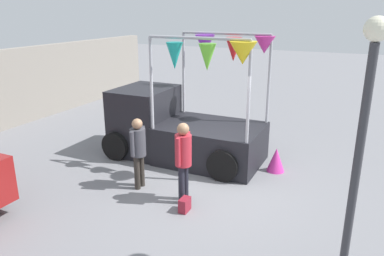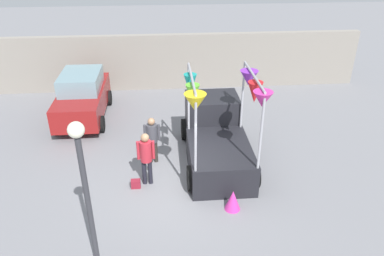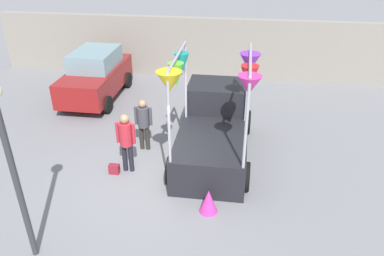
% 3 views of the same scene
% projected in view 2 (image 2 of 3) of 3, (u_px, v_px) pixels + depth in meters
% --- Properties ---
extents(ground_plane, '(60.00, 60.00, 0.00)m').
position_uv_depth(ground_plane, '(179.00, 184.00, 11.40)').
color(ground_plane, slate).
extents(vendor_truck, '(2.41, 4.14, 3.29)m').
position_uv_depth(vendor_truck, '(216.00, 134.00, 12.33)').
color(vendor_truck, black).
rests_on(vendor_truck, ground).
extents(parked_car, '(1.88, 4.00, 1.88)m').
position_uv_depth(parked_car, '(83.00, 96.00, 14.95)').
color(parked_car, maroon).
rests_on(parked_car, ground).
extents(person_customer, '(0.53, 0.34, 1.72)m').
position_uv_depth(person_customer, '(146.00, 154.00, 10.94)').
color(person_customer, black).
rests_on(person_customer, ground).
extents(person_vendor, '(0.53, 0.34, 1.62)m').
position_uv_depth(person_vendor, '(152.00, 136.00, 12.03)').
color(person_vendor, '#2D2823').
rests_on(person_vendor, ground).
extents(handbag, '(0.28, 0.16, 0.28)m').
position_uv_depth(handbag, '(136.00, 184.00, 11.17)').
color(handbag, maroon).
rests_on(handbag, ground).
extents(street_lamp, '(0.32, 0.32, 3.79)m').
position_uv_depth(street_lamp, '(84.00, 181.00, 7.38)').
color(street_lamp, '#333338').
rests_on(street_lamp, ground).
extents(brick_boundary_wall, '(18.00, 0.36, 2.60)m').
position_uv_depth(brick_boundary_wall, '(170.00, 62.00, 17.66)').
color(brick_boundary_wall, gray).
rests_on(brick_boundary_wall, ground).
extents(folded_kite_bundle_magenta, '(0.45, 0.45, 0.60)m').
position_uv_depth(folded_kite_bundle_magenta, '(233.00, 200.00, 10.25)').
color(folded_kite_bundle_magenta, '#D83399').
rests_on(folded_kite_bundle_magenta, ground).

